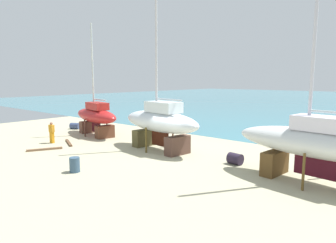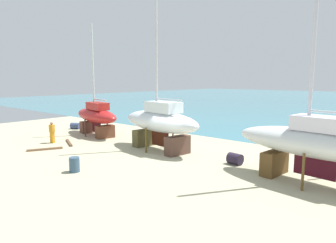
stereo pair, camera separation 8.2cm
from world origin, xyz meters
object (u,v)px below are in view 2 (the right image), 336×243
sailboat_mid_port (96,116)px  sailboat_far_slipway (317,144)px  sailboat_small_center (160,122)px  barrel_rust_far (235,159)px  barrel_tipped_center (76,126)px  worker (52,132)px  barrel_blue_faded (74,165)px

sailboat_mid_port → sailboat_far_slipway: 18.26m
sailboat_mid_port → sailboat_small_center: 8.07m
sailboat_mid_port → barrel_rust_far: bearing=-170.2°
sailboat_mid_port → sailboat_small_center: (8.05, -0.43, 0.29)m
barrel_tipped_center → barrel_rust_far: barrel_rust_far is taller
sailboat_small_center → sailboat_far_slipway: bearing=-174.7°
sailboat_far_slipway → barrel_rust_far: bearing=-0.2°
sailboat_small_center → barrel_rust_far: (5.72, 0.22, -1.68)m
sailboat_mid_port → barrel_tipped_center: 4.67m
barrel_tipped_center → barrel_rust_far: 18.21m
worker → sailboat_far_slipway: bearing=94.7°
sailboat_small_center → barrel_rust_far: 5.97m
sailboat_mid_port → sailboat_far_slipway: (18.25, -0.77, 0.24)m
sailboat_far_slipway → barrel_tipped_center: (-22.66, 1.39, -1.65)m
worker → barrel_tipped_center: size_ratio=1.83×
barrel_rust_far → barrel_tipped_center: bearing=177.4°
sailboat_mid_port → worker: size_ratio=5.85×
sailboat_mid_port → barrel_blue_faded: size_ratio=12.06×
worker → barrel_blue_faded: (7.84, -2.93, -0.46)m
sailboat_mid_port → worker: bearing=101.9°
barrel_blue_faded → barrel_rust_far: (5.84, 6.95, -0.07)m
sailboat_small_center → barrel_tipped_center: size_ratio=13.40×
sailboat_small_center → barrel_tipped_center: sailboat_small_center is taller
barrel_blue_faded → worker: bearing=159.5°
sailboat_mid_port → barrel_tipped_center: (-4.41, 0.61, -1.41)m
sailboat_small_center → barrel_blue_faded: size_ratio=15.12×
barrel_blue_faded → sailboat_mid_port: bearing=137.9°
barrel_tipped_center → worker: bearing=-47.1°
sailboat_mid_port → barrel_blue_faded: bearing=148.6°
worker → barrel_blue_faded: size_ratio=2.06×
barrel_blue_faded → barrel_rust_far: 9.08m
sailboat_small_center → barrel_blue_faded: 6.92m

